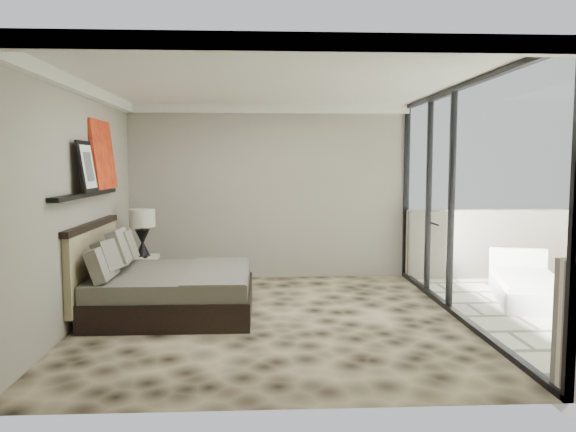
{
  "coord_description": "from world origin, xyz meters",
  "views": [
    {
      "loc": [
        -0.15,
        -6.59,
        1.86
      ],
      "look_at": [
        0.2,
        0.4,
        1.2
      ],
      "focal_mm": 35.0,
      "sensor_mm": 36.0,
      "label": 1
    }
  ],
  "objects_px": {
    "lounger": "(527,287)",
    "bed": "(165,287)",
    "nightstand": "(140,274)",
    "table_lamp": "(142,226)"
  },
  "relations": [
    {
      "from": "lounger",
      "to": "bed",
      "type": "bearing_deg",
      "value": -160.52
    },
    {
      "from": "bed",
      "to": "nightstand",
      "type": "height_order",
      "value": "bed"
    },
    {
      "from": "table_lamp",
      "to": "lounger",
      "type": "distance_m",
      "value": 5.45
    },
    {
      "from": "nightstand",
      "to": "lounger",
      "type": "relative_size",
      "value": 0.29
    },
    {
      "from": "bed",
      "to": "lounger",
      "type": "distance_m",
      "value": 4.81
    },
    {
      "from": "table_lamp",
      "to": "lounger",
      "type": "bearing_deg",
      "value": -9.34
    },
    {
      "from": "table_lamp",
      "to": "lounger",
      "type": "xyz_separation_m",
      "value": [
        5.32,
        -0.88,
        -0.76
      ]
    },
    {
      "from": "table_lamp",
      "to": "lounger",
      "type": "relative_size",
      "value": 0.4
    },
    {
      "from": "nightstand",
      "to": "lounger",
      "type": "xyz_separation_m",
      "value": [
        5.37,
        -0.83,
        -0.06
      ]
    },
    {
      "from": "table_lamp",
      "to": "lounger",
      "type": "height_order",
      "value": "table_lamp"
    }
  ]
}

